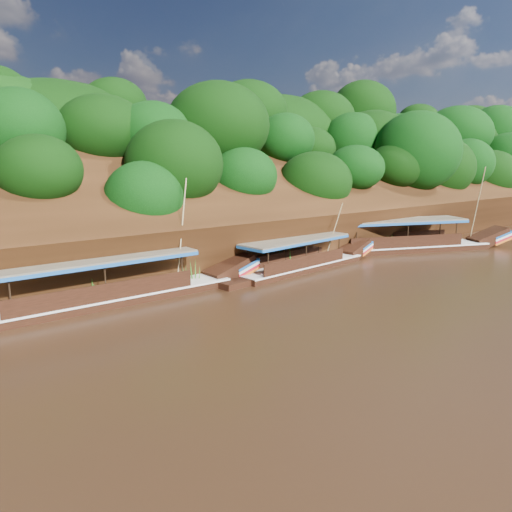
# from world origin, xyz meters

# --- Properties ---
(ground) EXTENTS (160.00, 160.00, 0.00)m
(ground) POSITION_xyz_m (0.00, 0.00, 0.00)
(ground) COLOR black
(ground) RESTS_ON ground
(riverbank) EXTENTS (120.00, 30.06, 19.40)m
(riverbank) POSITION_xyz_m (-0.01, 22.73, 1.89)
(riverbank) COLOR black
(riverbank) RESTS_ON ground
(boat_0) EXTENTS (16.55, 8.50, 7.65)m
(boat_0) POSITION_xyz_m (15.50, 7.47, 0.62)
(boat_0) COLOR black
(boat_0) RESTS_ON ground
(boat_1) EXTENTS (13.74, 3.52, 5.11)m
(boat_1) POSITION_xyz_m (3.07, 8.09, 0.53)
(boat_1) COLOR black
(boat_1) RESTS_ON ground
(boat_2) EXTENTS (16.78, 2.88, 7.20)m
(boat_2) POSITION_xyz_m (-10.52, 8.51, 0.60)
(boat_2) COLOR black
(boat_2) RESTS_ON ground
(reeds) EXTENTS (50.46, 2.76, 2.04)m
(reeds) POSITION_xyz_m (-2.42, 9.47, 0.87)
(reeds) COLOR #2C731C
(reeds) RESTS_ON ground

